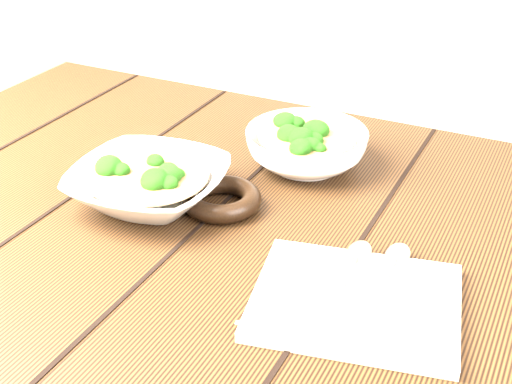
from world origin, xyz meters
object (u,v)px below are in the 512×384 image
object	(u,v)px
trivet	(222,199)
napkin	(355,302)
table	(230,287)
soup_bowl_back	(306,147)
soup_bowl_front	(149,184)

from	to	relation	value
trivet	napkin	bearing A→B (deg)	-27.89
table	soup_bowl_back	distance (m)	0.24
soup_bowl_front	table	bearing A→B (deg)	8.27
table	trivet	bearing A→B (deg)	143.54
soup_bowl_back	trivet	distance (m)	0.18
trivet	napkin	xyz separation A→B (m)	(0.23, -0.12, -0.01)
table	soup_bowl_back	world-z (taller)	soup_bowl_back
soup_bowl_back	napkin	world-z (taller)	soup_bowl_back
table	soup_bowl_front	bearing A→B (deg)	-171.73
soup_bowl_front	soup_bowl_back	distance (m)	0.25
soup_bowl_back	trivet	bearing A→B (deg)	-108.09
napkin	soup_bowl_front	bearing A→B (deg)	152.37
soup_bowl_back	napkin	size ratio (longest dim) A/B	1.01
table	napkin	distance (m)	0.27
soup_bowl_front	soup_bowl_back	size ratio (longest dim) A/B	1.00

